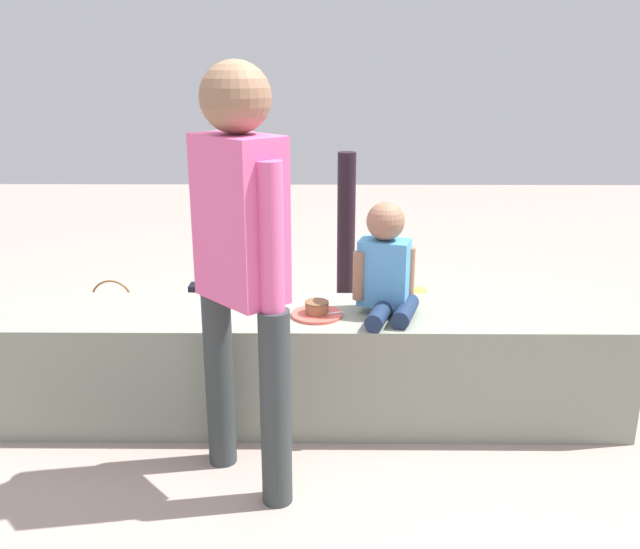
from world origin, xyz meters
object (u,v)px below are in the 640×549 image
(adult_standing, at_px, (241,246))
(handbag_brown_canvas, at_px, (113,314))
(child_seated, at_px, (386,266))
(cake_box_white, at_px, (319,343))
(cake_plate, at_px, (317,311))
(gift_bag, at_px, (406,316))
(water_bottle_near_gift, at_px, (213,317))
(handbag_black_leather, at_px, (212,297))

(adult_standing, bearing_deg, handbag_brown_canvas, 122.88)
(child_seated, distance_m, adult_standing, 0.76)
(cake_box_white, distance_m, handbag_brown_canvas, 1.27)
(cake_plate, relative_size, cake_box_white, 0.75)
(child_seated, xyz_separation_m, adult_standing, (-0.55, -0.49, 0.22))
(gift_bag, bearing_deg, cake_plate, -118.94)
(child_seated, relative_size, water_bottle_near_gift, 2.27)
(cake_box_white, height_order, handbag_black_leather, handbag_black_leather)
(cake_box_white, bearing_deg, adult_standing, -102.29)
(gift_bag, bearing_deg, adult_standing, -119.06)
(water_bottle_near_gift, relative_size, handbag_brown_canvas, 0.65)
(handbag_black_leather, bearing_deg, cake_plate, -63.44)
(child_seated, height_order, handbag_brown_canvas, child_seated)
(adult_standing, height_order, gift_bag, adult_standing)
(gift_bag, height_order, handbag_brown_canvas, gift_bag)
(adult_standing, bearing_deg, gift_bag, 60.94)
(gift_bag, bearing_deg, handbag_black_leather, 157.89)
(cake_plate, relative_size, handbag_black_leather, 0.78)
(cake_box_white, bearing_deg, cake_plate, -89.95)
(water_bottle_near_gift, distance_m, handbag_brown_canvas, 0.60)
(handbag_black_leather, bearing_deg, adult_standing, -76.71)
(handbag_brown_canvas, bearing_deg, child_seated, -33.71)
(water_bottle_near_gift, distance_m, handbag_black_leather, 0.36)
(gift_bag, distance_m, water_bottle_near_gift, 1.13)
(adult_standing, relative_size, cake_box_white, 5.20)
(adult_standing, height_order, water_bottle_near_gift, adult_standing)
(adult_standing, bearing_deg, cake_plate, 60.72)
(water_bottle_near_gift, relative_size, handbag_black_leather, 0.74)
(handbag_black_leather, height_order, handbag_brown_canvas, handbag_brown_canvas)
(cake_box_white, bearing_deg, handbag_black_leather, 136.09)
(gift_bag, height_order, handbag_black_leather, gift_bag)
(adult_standing, relative_size, handbag_black_leather, 5.38)
(cake_plate, distance_m, handbag_black_leather, 1.60)
(gift_bag, relative_size, cake_box_white, 1.18)
(child_seated, relative_size, gift_bag, 1.37)
(handbag_brown_canvas, bearing_deg, water_bottle_near_gift, -1.47)
(child_seated, bearing_deg, cake_box_white, 113.08)
(cake_plate, xyz_separation_m, gift_bag, (0.50, 0.90, -0.37))
(water_bottle_near_gift, bearing_deg, gift_bag, -6.50)
(adult_standing, distance_m, cake_box_white, 1.48)
(child_seated, height_order, adult_standing, adult_standing)
(gift_bag, height_order, water_bottle_near_gift, gift_bag)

